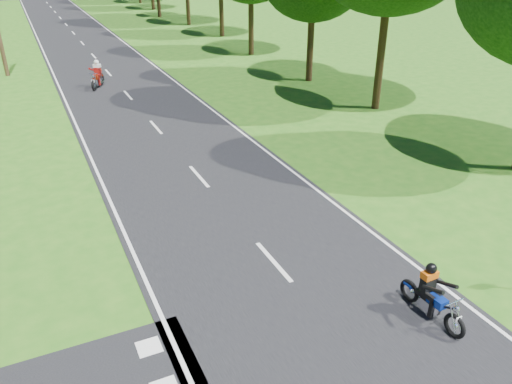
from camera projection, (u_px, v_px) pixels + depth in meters
ground at (312, 306)px, 11.68m from camera, size 160.00×160.00×0.00m
main_road at (66, 25)px, 52.19m from camera, size 7.00×140.00×0.02m
road_markings at (67, 27)px, 50.61m from camera, size 7.40×140.00×0.01m
rider_near_blue at (434, 293)px, 11.00m from camera, size 0.62×1.65×1.36m
rider_far_red at (97, 74)px, 29.07m from camera, size 1.38×1.97×1.57m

